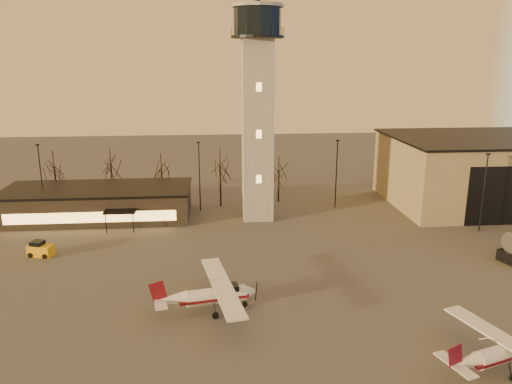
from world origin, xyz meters
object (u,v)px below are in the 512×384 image
terminal (99,203)px  service_cart (41,250)px  hangar (493,171)px  cessna_front (503,356)px  cessna_rear (218,298)px  control_tower (258,99)px

terminal → service_cart: (-3.57, -13.75, -1.50)m
hangar → cessna_front: (-21.77, -40.58, -4.10)m
cessna_rear → hangar: bearing=25.7°
cessna_rear → service_cart: bearing=133.7°
terminal → cessna_front: size_ratio=2.31×
cessna_front → cessna_rear: (-20.09, 10.42, 0.12)m
terminal → cessna_front: (36.23, -38.58, -1.11)m
hangar → terminal: size_ratio=1.20×
hangar → service_cart: bearing=-165.7°
service_cart → cessna_front: bearing=-15.3°
hangar → service_cart: (-61.57, -15.74, -4.50)m
control_tower → hangar: size_ratio=1.07×
control_tower → service_cart: size_ratio=10.86×
control_tower → cessna_front: bearing=-68.7°
cessna_front → service_cart: (-39.80, 24.84, -0.40)m
control_tower → hangar: (36.00, 3.98, -11.17)m
service_cart → cessna_rear: bearing=-19.5°
hangar → cessna_front: size_ratio=2.78×
cessna_front → terminal: bearing=115.4°
cessna_front → cessna_rear: cessna_rear is taller
cessna_rear → service_cart: cessna_rear is taller
control_tower → cessna_front: size_ratio=2.96×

